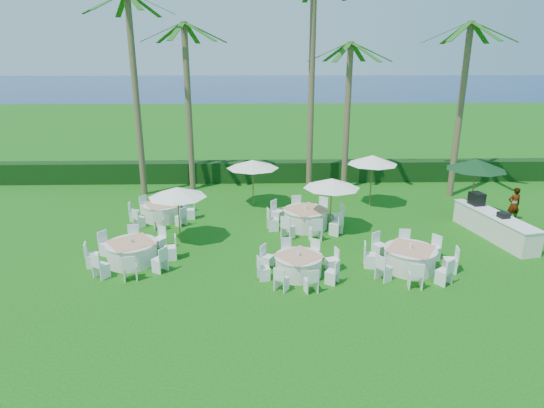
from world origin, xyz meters
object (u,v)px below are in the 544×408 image
Objects in this scene: banquet_table_e at (306,218)px; umbrella_c at (253,164)px; banquet_table_c at (410,258)px; umbrella_d at (373,160)px; umbrella_a at (177,192)px; umbrella_green at (477,164)px; umbrella_b at (332,183)px; banquet_table_a at (132,252)px; banquet_table_b at (298,265)px; staff_person at (514,205)px; buffet_table at (493,225)px; banquet_table_d at (163,211)px.

umbrella_c is (-2.29, 3.20, 1.65)m from banquet_table_e.
banquet_table_c is 7.32m from umbrella_d.
umbrella_a is 12.94m from umbrella_green.
umbrella_b is 6.74m from umbrella_green.
banquet_table_a is at bearing -163.23° from umbrella_green.
umbrella_c is at bearing 56.99° from banquet_table_a.
banquet_table_b is 4.68m from umbrella_b.
umbrella_a is 1.43× the size of staff_person.
staff_person is at bearing 45.14° from buffet_table.
banquet_table_c is at bearing -52.26° from banquet_table_e.
staff_person is (5.84, -2.40, -1.54)m from umbrella_d.
umbrella_b reaches higher than banquet_table_a.
umbrella_green is (6.59, 1.36, 0.43)m from umbrella_b.
banquet_table_a is 9.76m from banquet_table_c.
umbrella_b reaches higher than staff_person.
banquet_table_b is 1.10× the size of umbrella_c.
banquet_table_c reaches higher than banquet_table_a.
umbrella_green is at bearing -17.72° from staff_person.
umbrella_d reaches higher than umbrella_b.
banquet_table_b is 5.64m from umbrella_a.
banquet_table_a is 7.97m from umbrella_c.
umbrella_a is at bearing -153.07° from umbrella_d.
banquet_table_a is 1.34× the size of umbrella_b.
umbrella_b is at bearing 172.89° from buffet_table.
umbrella_b is at bearing -47.93° from umbrella_c.
banquet_table_b is 1.01× the size of umbrella_green.
banquet_table_b is at bearing -34.03° from umbrella_a.
umbrella_green is (7.57, 0.92, 2.09)m from banquet_table_e.
umbrella_green reaches higher than staff_person.
umbrella_green is 2.96m from buffet_table.
banquet_table_e is 1.32× the size of umbrella_c.
banquet_table_e is 1.32× the size of umbrella_d.
banquet_table_a is 2.87m from umbrella_a.
staff_person is at bearing -2.56° from banquet_table_d.
umbrella_c is at bearing 58.48° from umbrella_a.
banquet_table_c is at bearing -29.26° from banquet_table_d.
banquet_table_b is at bearing -112.60° from umbrella_b.
banquet_table_c is (3.88, 0.33, 0.04)m from banquet_table_b.
umbrella_d is (2.48, 3.37, 0.23)m from umbrella_b.
banquet_table_e is at bearing -54.37° from umbrella_c.
umbrella_green is (4.38, 5.05, 2.12)m from banquet_table_c.
umbrella_b is (7.35, -1.67, 1.72)m from banquet_table_d.
banquet_table_d is at bearing 134.99° from banquet_table_b.
banquet_table_c is at bearing 4.85° from banquet_table_b.
umbrella_green is 1.76× the size of staff_person.
staff_person is at bearing -12.96° from umbrella_c.
banquet_table_e is 0.77× the size of buffet_table.
banquet_table_e is 9.34m from staff_person.
umbrella_a reaches higher than banquet_table_c.
banquet_table_d is 14.11m from umbrella_green.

